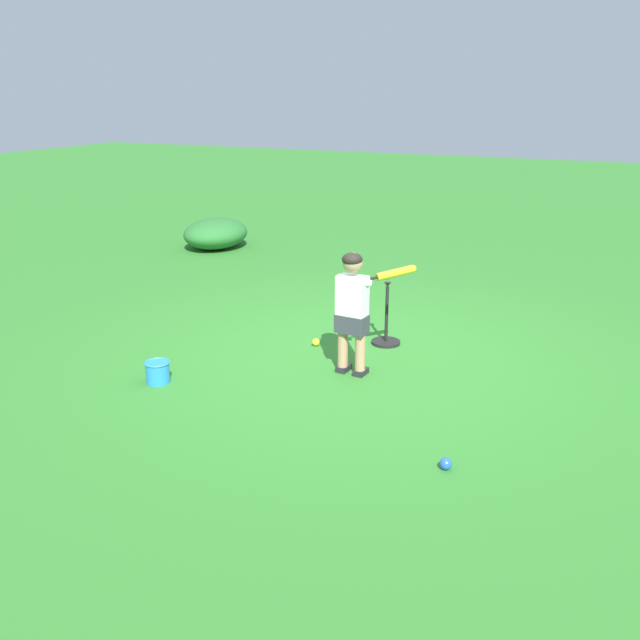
% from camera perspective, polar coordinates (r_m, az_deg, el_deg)
% --- Properties ---
extents(ground_plane, '(40.00, 40.00, 0.00)m').
position_cam_1_polar(ground_plane, '(6.62, 2.99, -2.77)').
color(ground_plane, '#2D7528').
extents(child_batter, '(0.62, 0.56, 1.08)m').
position_cam_1_polar(child_batter, '(5.98, 2.83, 1.49)').
color(child_batter, '#232328').
rests_on(child_batter, ground).
extents(play_ball_behind_batter, '(0.08, 0.08, 0.08)m').
position_cam_1_polar(play_ball_behind_batter, '(4.77, 10.15, -11.37)').
color(play_ball_behind_batter, blue).
rests_on(play_ball_behind_batter, ground).
extents(play_ball_center_lawn, '(0.07, 0.07, 0.07)m').
position_cam_1_polar(play_ball_center_lawn, '(6.81, -0.33, -1.80)').
color(play_ball_center_lawn, yellow).
rests_on(play_ball_center_lawn, ground).
extents(play_ball_far_right, '(0.10, 0.10, 0.10)m').
position_cam_1_polar(play_ball_far_right, '(9.23, 5.31, 3.62)').
color(play_ball_far_right, pink).
rests_on(play_ball_far_right, ground).
extents(batting_tee, '(0.28, 0.28, 0.62)m').
position_cam_1_polar(batting_tee, '(6.87, 5.37, -1.10)').
color(batting_tee, black).
rests_on(batting_tee, ground).
extents(toy_bucket, '(0.22, 0.22, 0.19)m').
position_cam_1_polar(toy_bucket, '(6.12, -13.00, -4.09)').
color(toy_bucket, '#2884DB').
rests_on(toy_bucket, ground).
extents(shrub_left_background, '(1.13, 0.91, 0.46)m').
position_cam_1_polar(shrub_left_background, '(11.08, -8.43, 6.95)').
color(shrub_left_background, '#286B2D').
rests_on(shrub_left_background, ground).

